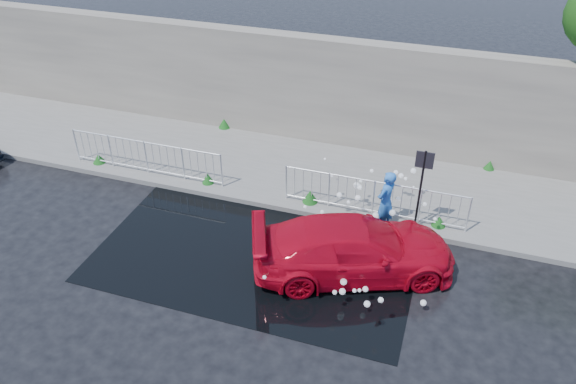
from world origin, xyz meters
name	(u,v)px	position (x,y,z in m)	size (l,w,h in m)	color
ground	(224,273)	(0.00, 0.00, 0.00)	(90.00, 90.00, 0.00)	black
pavement	(288,169)	(0.00, 5.00, 0.07)	(30.00, 4.00, 0.15)	slate
curb	(266,204)	(0.00, 3.00, 0.08)	(30.00, 0.25, 0.16)	slate
retaining_wall	(309,89)	(0.00, 7.20, 1.90)	(30.00, 0.60, 3.50)	#6A6359
puddle	(257,252)	(0.50, 1.00, 0.01)	(8.00, 5.00, 0.01)	black
sign_post	(422,178)	(4.20, 3.10, 1.72)	(0.45, 0.06, 2.50)	black
railing_left	(146,156)	(-4.00, 3.35, 0.74)	(5.05, 0.05, 1.10)	silver
railing_right	(374,197)	(3.00, 3.35, 0.74)	(5.05, 0.05, 1.10)	silver
weeds	(278,170)	(-0.16, 4.49, 0.31)	(12.17, 3.93, 0.38)	#154F19
water_spray	(367,225)	(3.08, 2.14, 0.67)	(3.74, 5.47, 1.07)	white
red_car	(354,248)	(2.98, 1.07, 0.71)	(1.98, 4.86, 1.41)	#BB071C
person	(386,201)	(3.38, 3.00, 0.89)	(0.65, 0.43, 1.78)	blue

